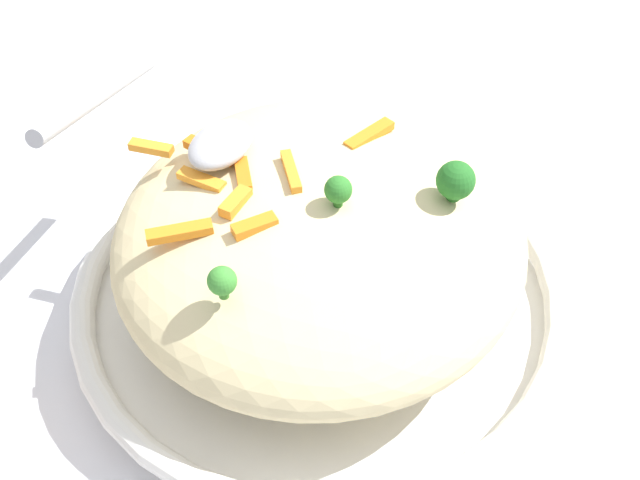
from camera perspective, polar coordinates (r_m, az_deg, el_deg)
The scene contains 16 objects.
ground_plane at distance 0.63m, azimuth 0.00°, elevation -5.24°, with size 2.40×2.40×0.00m, color silver.
serving_bowl at distance 0.61m, azimuth 0.00°, elevation -3.88°, with size 0.38×0.38×0.04m.
pasta_mound at distance 0.56m, azimuth 0.00°, elevation 0.37°, with size 0.30×0.29×0.10m, color beige.
carrot_piece_0 at distance 0.57m, azimuth 3.63°, elevation 7.66°, with size 0.04×0.01×0.01m, color orange.
carrot_piece_1 at distance 0.51m, azimuth -10.25°, elevation 0.59°, with size 0.04×0.01×0.01m, color orange.
carrot_piece_2 at distance 0.50m, azimuth -4.82°, elevation 1.05°, with size 0.03×0.01×0.01m, color orange.
carrot_piece_3 at distance 0.57m, azimuth -12.28°, elevation 6.64°, with size 0.03×0.01×0.01m, color orange.
carrot_piece_4 at distance 0.52m, azimuth -6.20°, elevation 2.78°, with size 0.03×0.01×0.01m, color orange.
carrot_piece_5 at distance 0.53m, azimuth -1.91°, elevation 5.33°, with size 0.04×0.01×0.01m, color orange.
carrot_piece_6 at distance 0.56m, azimuth -7.83°, elevation 6.65°, with size 0.04×0.01×0.01m, color orange.
carrot_piece_7 at distance 0.54m, azimuth -5.66°, elevation 4.81°, with size 0.03×0.01×0.01m, color orange.
carrot_piece_8 at distance 0.54m, azimuth -8.68°, elevation 4.36°, with size 0.04×0.01×0.01m, color orange.
broccoli_floret_0 at distance 0.50m, azimuth 1.34°, elevation 3.68°, with size 0.02×0.02×0.02m.
broccoli_floret_1 at distance 0.52m, azimuth 9.91°, elevation 4.30°, with size 0.03×0.03×0.03m.
broccoli_floret_2 at distance 0.46m, azimuth -7.18°, elevation -3.03°, with size 0.02×0.02×0.02m.
serving_spoon at distance 0.56m, azimuth -10.59°, elevation 8.36°, with size 0.17×0.13×0.07m.
Camera 1 is at (-0.35, -0.17, 0.49)m, focal length 43.67 mm.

